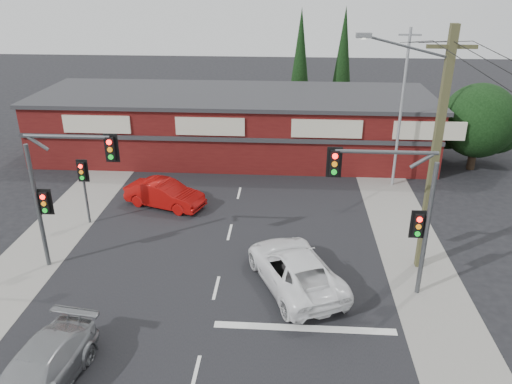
# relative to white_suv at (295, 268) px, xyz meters

# --- Properties ---
(ground) EXTENTS (120.00, 120.00, 0.00)m
(ground) POSITION_rel_white_suv_xyz_m (-3.14, -1.21, -0.77)
(ground) COLOR black
(ground) RESTS_ON ground
(road_strip) EXTENTS (14.00, 70.00, 0.01)m
(road_strip) POSITION_rel_white_suv_xyz_m (-3.14, 3.79, -0.77)
(road_strip) COLOR black
(road_strip) RESTS_ON ground
(verge_left) EXTENTS (3.00, 70.00, 0.02)m
(verge_left) POSITION_rel_white_suv_xyz_m (-11.64, 3.79, -0.76)
(verge_left) COLOR gray
(verge_left) RESTS_ON ground
(verge_right) EXTENTS (3.00, 70.00, 0.02)m
(verge_right) POSITION_rel_white_suv_xyz_m (5.36, 3.79, -0.76)
(verge_right) COLOR gray
(verge_right) RESTS_ON ground
(stop_line) EXTENTS (6.50, 0.35, 0.01)m
(stop_line) POSITION_rel_white_suv_xyz_m (0.36, -2.71, -0.76)
(stop_line) COLOR silver
(stop_line) RESTS_ON ground
(white_suv) EXTENTS (4.57, 6.14, 1.55)m
(white_suv) POSITION_rel_white_suv_xyz_m (0.00, 0.00, 0.00)
(white_suv) COLOR white
(white_suv) RESTS_ON ground
(silver_suv) EXTENTS (2.62, 5.04, 1.40)m
(silver_suv) POSITION_rel_white_suv_xyz_m (-7.69, -6.15, -0.08)
(silver_suv) COLOR #989A9D
(silver_suv) RESTS_ON ground
(red_sedan) EXTENTS (4.61, 2.89, 1.43)m
(red_sedan) POSITION_rel_white_suv_xyz_m (-6.95, 6.95, -0.06)
(red_sedan) COLOR #9E0B09
(red_sedan) RESTS_ON ground
(lane_dashes) EXTENTS (0.12, 57.87, 0.01)m
(lane_dashes) POSITION_rel_white_suv_xyz_m (-3.14, 8.93, -0.76)
(lane_dashes) COLOR silver
(lane_dashes) RESTS_ON ground
(shop_building) EXTENTS (27.30, 8.40, 4.22)m
(shop_building) POSITION_rel_white_suv_xyz_m (-4.13, 15.78, 1.36)
(shop_building) COLOR #470E0E
(shop_building) RESTS_ON ground
(tree_cluster) EXTENTS (5.90, 5.10, 5.50)m
(tree_cluster) POSITION_rel_white_suv_xyz_m (11.56, 14.23, 2.12)
(tree_cluster) COLOR #2D2116
(tree_cluster) RESTS_ON ground
(conifer_near) EXTENTS (1.80, 1.80, 9.25)m
(conifer_near) POSITION_rel_white_suv_xyz_m (0.36, 22.79, 4.70)
(conifer_near) COLOR #2D2116
(conifer_near) RESTS_ON ground
(conifer_far) EXTENTS (1.80, 1.80, 9.25)m
(conifer_far) POSITION_rel_white_suv_xyz_m (3.86, 24.79, 4.70)
(conifer_far) COLOR #2D2116
(conifer_far) RESTS_ON ground
(traffic_mast_left) EXTENTS (3.77, 0.27, 5.97)m
(traffic_mast_left) POSITION_rel_white_suv_xyz_m (-9.56, 0.80, 3.16)
(traffic_mast_left) COLOR #47494C
(traffic_mast_left) RESTS_ON ground
(traffic_mast_right) EXTENTS (3.96, 0.27, 5.97)m
(traffic_mast_right) POSITION_rel_white_suv_xyz_m (3.73, -0.20, 3.17)
(traffic_mast_right) COLOR #47494C
(traffic_mast_right) RESTS_ON ground
(pedestal_signal) EXTENTS (0.55, 0.27, 3.38)m
(pedestal_signal) POSITION_rel_white_suv_xyz_m (-10.34, 4.80, 1.63)
(pedestal_signal) COLOR #47494C
(pedestal_signal) RESTS_ON ground
(utility_pole) EXTENTS (4.38, 0.59, 10.00)m
(utility_pole) POSITION_rel_white_suv_xyz_m (5.23, 1.78, 4.62)
(utility_pole) COLOR #4F4D2C
(utility_pole) RESTS_ON ground
(steel_pole) EXTENTS (1.20, 0.16, 9.00)m
(steel_pole) POSITION_rel_white_suv_xyz_m (5.86, 10.79, 3.93)
(steel_pole) COLOR gray
(steel_pole) RESTS_ON ground
(power_lines) EXTENTS (2.01, 29.00, 1.22)m
(power_lines) POSITION_rel_white_suv_xyz_m (5.34, -3.68, 8.27)
(power_lines) COLOR black
(power_lines) RESTS_ON ground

